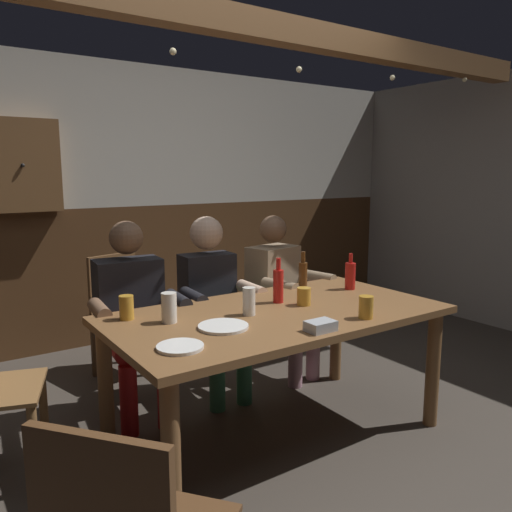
% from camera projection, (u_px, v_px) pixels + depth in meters
% --- Properties ---
extents(ground_plane, '(7.12, 7.12, 0.00)m').
position_uv_depth(ground_plane, '(297.00, 450.00, 2.74)').
color(ground_plane, '#423A33').
extents(back_wall_upper, '(5.94, 0.12, 1.21)m').
position_uv_depth(back_wall_upper, '(127.00, 136.00, 4.38)').
color(back_wall_upper, beige).
extents(back_wall_wainscot, '(5.94, 0.12, 1.18)m').
position_uv_depth(back_wall_wainscot, '(132.00, 272.00, 4.58)').
color(back_wall_wainscot, brown).
rests_on(back_wall_wainscot, ground_plane).
extents(ceiling_beam, '(5.34, 0.14, 0.16)m').
position_uv_depth(ceiling_beam, '(236.00, 22.00, 2.84)').
color(ceiling_beam, brown).
extents(dining_table, '(1.83, 0.98, 0.73)m').
position_uv_depth(dining_table, '(277.00, 327.00, 2.79)').
color(dining_table, brown).
rests_on(dining_table, ground_plane).
extents(person_0, '(0.56, 0.55, 1.19)m').
position_uv_depth(person_0, '(132.00, 310.00, 3.07)').
color(person_0, black).
rests_on(person_0, ground_plane).
extents(person_1, '(0.51, 0.51, 1.19)m').
position_uv_depth(person_1, '(212.00, 298.00, 3.37)').
color(person_1, black).
rests_on(person_1, ground_plane).
extents(person_2, '(0.53, 0.58, 1.17)m').
position_uv_depth(person_2, '(280.00, 288.00, 3.69)').
color(person_2, '#997F60').
rests_on(person_2, ground_plane).
extents(chair_empty_far_end, '(0.54, 0.54, 0.88)m').
position_uv_depth(chair_empty_far_end, '(123.00, 310.00, 3.74)').
color(chair_empty_far_end, brown).
rests_on(chair_empty_far_end, ground_plane).
extents(condiment_caddy, '(0.14, 0.10, 0.05)m').
position_uv_depth(condiment_caddy, '(321.00, 326.00, 2.43)').
color(condiment_caddy, '#B2B7BC').
rests_on(condiment_caddy, dining_table).
extents(plate_0, '(0.21, 0.21, 0.01)m').
position_uv_depth(plate_0, '(180.00, 347.00, 2.19)').
color(plate_0, white).
rests_on(plate_0, dining_table).
extents(plate_1, '(0.25, 0.25, 0.01)m').
position_uv_depth(plate_1, '(223.00, 326.00, 2.48)').
color(plate_1, white).
rests_on(plate_1, dining_table).
extents(bottle_0, '(0.07, 0.07, 0.23)m').
position_uv_depth(bottle_0, '(350.00, 275.00, 3.28)').
color(bottle_0, red).
rests_on(bottle_0, dining_table).
extents(bottle_1, '(0.06, 0.06, 0.23)m').
position_uv_depth(bottle_1, '(303.00, 273.00, 3.36)').
color(bottle_1, '#593314').
rests_on(bottle_1, dining_table).
extents(bottle_2, '(0.06, 0.06, 0.26)m').
position_uv_depth(bottle_2, '(278.00, 285.00, 2.94)').
color(bottle_2, red).
rests_on(bottle_2, dining_table).
extents(pint_glass_0, '(0.07, 0.07, 0.15)m').
position_uv_depth(pint_glass_0, '(249.00, 301.00, 2.69)').
color(pint_glass_0, white).
rests_on(pint_glass_0, dining_table).
extents(pint_glass_1, '(0.08, 0.08, 0.15)m').
position_uv_depth(pint_glass_1, '(169.00, 308.00, 2.56)').
color(pint_glass_1, white).
rests_on(pint_glass_1, dining_table).
extents(pint_glass_2, '(0.07, 0.07, 0.13)m').
position_uv_depth(pint_glass_2, '(126.00, 308.00, 2.61)').
color(pint_glass_2, gold).
rests_on(pint_glass_2, dining_table).
extents(pint_glass_3, '(0.08, 0.08, 0.10)m').
position_uv_depth(pint_glass_3, '(304.00, 296.00, 2.89)').
color(pint_glass_3, gold).
rests_on(pint_glass_3, dining_table).
extents(pint_glass_4, '(0.08, 0.08, 0.12)m').
position_uv_depth(pint_glass_4, '(366.00, 307.00, 2.63)').
color(pint_glass_4, gold).
rests_on(pint_glass_4, dining_table).
extents(wall_dart_cabinet, '(0.56, 0.15, 0.70)m').
position_uv_depth(wall_dart_cabinet, '(21.00, 165.00, 3.83)').
color(wall_dart_cabinet, brown).
extents(string_lights, '(4.19, 0.04, 0.13)m').
position_uv_depth(string_lights, '(241.00, 53.00, 2.83)').
color(string_lights, '#F9EAB2').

